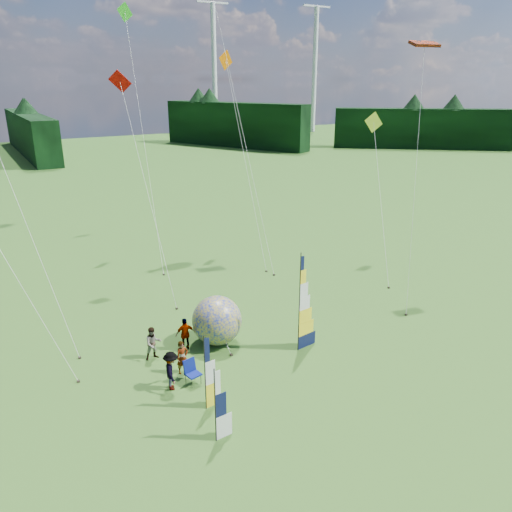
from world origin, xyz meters
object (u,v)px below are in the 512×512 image
side_banner_left (205,375)px  kite_whale (237,94)px  spectator_c (171,371)px  side_banner_far (215,407)px  feather_banner_main (299,305)px  camp_chair (193,373)px  spectator_d (185,334)px  spectator_b (153,343)px  spectator_a (182,357)px  bol_inflatable (217,320)px

side_banner_left → kite_whale: size_ratio=0.14×
side_banner_left → spectator_c: size_ratio=1.81×
side_banner_left → side_banner_far: side_banner_left is taller
feather_banner_main → camp_chair: (-5.82, -0.03, -1.97)m
kite_whale → camp_chair: bearing=-110.7°
kite_whale → spectator_d: bearing=-114.3°
side_banner_far → spectator_b: bearing=85.9°
spectator_a → bol_inflatable: bearing=26.5°
feather_banner_main → camp_chair: size_ratio=4.40×
spectator_a → camp_chair: spectator_a is taller
spectator_b → camp_chair: 3.12m
spectator_b → camp_chair: spectator_b is taller
spectator_c → spectator_a: bearing=-28.4°
side_banner_far → spectator_b: 6.99m
bol_inflatable → kite_whale: 18.48m
side_banner_far → spectator_b: side_banner_far is taller
side_banner_left → side_banner_far: 2.06m
spectator_a → spectator_b: 2.05m
bol_inflatable → camp_chair: bol_inflatable is taller
side_banner_left → side_banner_far: (-0.52, -1.99, -0.12)m
bol_inflatable → spectator_d: bearing=172.5°
side_banner_far → spectator_c: 4.14m
bol_inflatable → side_banner_far: bearing=-116.7°
camp_chair → kite_whale: (10.79, 15.47, 11.46)m
spectator_a → spectator_b: (-0.74, 1.91, 0.03)m
kite_whale → spectator_a: bearing=-112.9°
bol_inflatable → camp_chair: bearing=-132.8°
feather_banner_main → camp_chair: bearing=172.2°
spectator_d → spectator_b: bearing=10.7°
spectator_b → kite_whale: kite_whale is taller
side_banner_far → spectator_d: bearing=72.1°
feather_banner_main → spectator_a: bearing=161.6°
bol_inflatable → spectator_c: (-3.59, -2.70, -0.38)m
spectator_a → spectator_c: spectator_c is taller
spectator_c → spectator_d: bearing=-17.8°
feather_banner_main → spectator_d: bearing=140.1°
spectator_d → spectator_c: bearing=66.0°
side_banner_left → bol_inflatable: side_banner_left is taller
spectator_c → feather_banner_main: bearing=-75.6°
spectator_a → kite_whale: size_ratio=0.07×
spectator_a → spectator_c: 1.33m
bol_inflatable → spectator_b: (-3.42, 0.17, -0.44)m
spectator_c → spectator_d: size_ratio=1.06×
bol_inflatable → spectator_b: bearing=177.1°
feather_banner_main → bol_inflatable: size_ratio=1.97×
feather_banner_main → kite_whale: kite_whale is taller
spectator_c → bol_inflatable: bearing=-37.8°
spectator_d → feather_banner_main: bearing=157.2°
side_banner_left → bol_inflatable: size_ratio=1.28×
feather_banner_main → spectator_c: 6.98m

